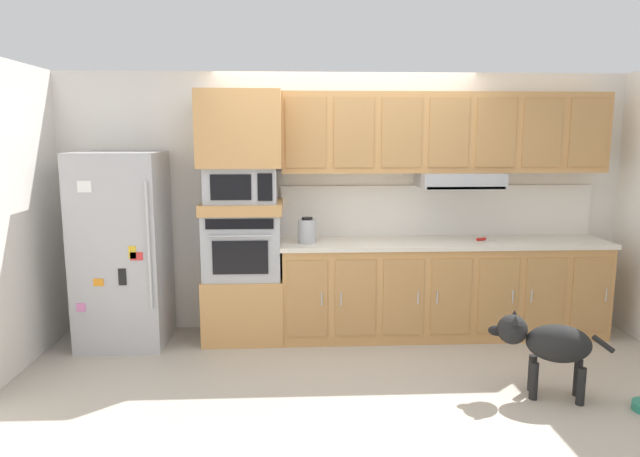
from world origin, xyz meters
The scene contains 15 objects.
ground_plane centered at (0.00, 0.00, 0.00)m, with size 9.60×9.60×0.00m, color #B2A899.
back_kitchen_wall centered at (0.00, 1.11, 1.25)m, with size 6.20×0.12×2.50m, color silver.
refrigerator centered at (-2.07, 0.68, 0.88)m, with size 0.76×0.73×1.76m.
oven_base_cabinet centered at (-0.98, 0.75, 0.30)m, with size 0.74×0.62×0.60m, color tan.
built_in_oven centered at (-0.98, 0.75, 0.90)m, with size 0.70×0.62×0.60m.
appliance_mid_shelf centered at (-0.98, 0.75, 1.25)m, with size 0.74×0.62×0.10m, color tan.
microwave centered at (-0.98, 0.75, 1.46)m, with size 0.64×0.54×0.32m.
appliance_upper_cabinet centered at (-0.98, 0.75, 1.96)m, with size 0.74×0.62×0.68m, color tan.
lower_cabinet_run centered at (0.92, 0.75, 0.44)m, with size 3.05×0.63×0.88m.
countertop_slab centered at (0.92, 0.75, 0.90)m, with size 3.09×0.64×0.04m, color silver.
backsplash_panel centered at (0.92, 1.04, 1.17)m, with size 3.09×0.02×0.50m, color white.
upper_cabinet_with_hood centered at (0.93, 0.87, 1.90)m, with size 3.05×0.48×0.88m.
screwdriver centered at (1.28, 0.73, 0.93)m, with size 0.15×0.16×0.03m.
electric_kettle centered at (-0.38, 0.70, 1.03)m, with size 0.17×0.17×0.24m.
dog centered at (1.33, -0.61, 0.41)m, with size 0.84×0.42×0.62m.
Camera 1 is at (-0.51, -4.48, 1.91)m, focal length 31.90 mm.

